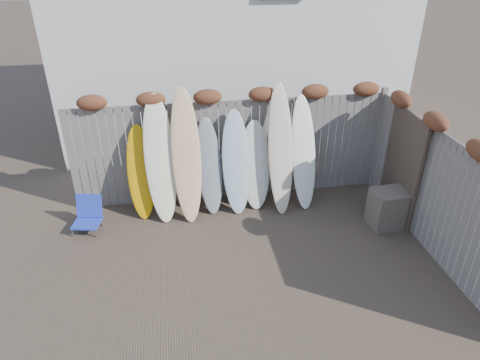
{
  "coord_description": "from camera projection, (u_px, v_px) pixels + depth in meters",
  "views": [
    {
      "loc": [
        -1.01,
        -5.04,
        4.49
      ],
      "look_at": [
        0.0,
        1.2,
        1.0
      ],
      "focal_mm": 32.0,
      "sensor_mm": 36.0,
      "label": 1
    }
  ],
  "objects": [
    {
      "name": "surfboard_1",
      "position": [
        160.0,
        159.0,
        7.62
      ],
      "size": [
        0.6,
        0.82,
        2.25
      ],
      "primitive_type": "ellipsoid",
      "rotation": [
        -0.31,
        0.0,
        0.06
      ],
      "color": "#ECE8C0",
      "rests_on": "ground"
    },
    {
      "name": "surfboard_0",
      "position": [
        141.0,
        173.0,
        7.78
      ],
      "size": [
        0.48,
        0.61,
        1.69
      ],
      "primitive_type": "ellipsoid",
      "rotation": [
        -0.31,
        0.0,
        -0.0
      ],
      "color": "#D99706",
      "rests_on": "ground"
    },
    {
      "name": "surfboard_5",
      "position": [
        255.0,
        165.0,
        8.08
      ],
      "size": [
        0.58,
        0.62,
        1.65
      ],
      "primitive_type": "ellipsoid",
      "rotation": [
        -0.31,
        0.0,
        -0.05
      ],
      "color": "silver",
      "rests_on": "ground"
    },
    {
      "name": "surfboard_2",
      "position": [
        186.0,
        156.0,
        7.62
      ],
      "size": [
        0.53,
        0.83,
        2.35
      ],
      "primitive_type": "ellipsoid",
      "rotation": [
        -0.31,
        0.0,
        0.01
      ],
      "color": "#E2C386",
      "rests_on": "ground"
    },
    {
      "name": "surfboard_3",
      "position": [
        209.0,
        166.0,
        7.91
      ],
      "size": [
        0.52,
        0.68,
        1.76
      ],
      "primitive_type": "ellipsoid",
      "rotation": [
        -0.31,
        0.0,
        0.1
      ],
      "color": "slate",
      "rests_on": "ground"
    },
    {
      "name": "ground",
      "position": [
        252.0,
        273.0,
        6.66
      ],
      "size": [
        80.0,
        80.0,
        0.0
      ],
      "primitive_type": "plane",
      "color": "#493A2D"
    },
    {
      "name": "surfboard_6",
      "position": [
        280.0,
        150.0,
        7.86
      ],
      "size": [
        0.47,
        0.83,
        2.35
      ],
      "primitive_type": "ellipsoid",
      "rotation": [
        -0.31,
        0.0,
        -0.02
      ],
      "color": "beige",
      "rests_on": "ground"
    },
    {
      "name": "back_fence",
      "position": [
        233.0,
        142.0,
        8.17
      ],
      "size": [
        6.05,
        0.28,
        2.24
      ],
      "color": "slate",
      "rests_on": "ground"
    },
    {
      "name": "house",
      "position": [
        226.0,
        2.0,
        10.8
      ],
      "size": [
        8.5,
        5.5,
        6.33
      ],
      "color": "silver",
      "rests_on": "ground"
    },
    {
      "name": "surfboard_7",
      "position": [
        303.0,
        153.0,
        8.03
      ],
      "size": [
        0.52,
        0.77,
        2.1
      ],
      "primitive_type": "ellipsoid",
      "rotation": [
        -0.31,
        0.0,
        0.07
      ],
      "color": "white",
      "rests_on": "ground"
    },
    {
      "name": "wooden_crate",
      "position": [
        388.0,
        208.0,
        7.64
      ],
      "size": [
        0.63,
        0.53,
        0.7
      ],
      "primitive_type": "cube",
      "rotation": [
        0.0,
        0.0,
        0.06
      ],
      "color": "brown",
      "rests_on": "ground"
    },
    {
      "name": "beach_chair",
      "position": [
        88.0,
        214.0,
        7.59
      ],
      "size": [
        0.55,
        0.57,
        0.61
      ],
      "color": "#243AB5",
      "rests_on": "ground"
    },
    {
      "name": "right_fence",
      "position": [
        437.0,
        186.0,
        6.75
      ],
      "size": [
        0.28,
        4.4,
        2.24
      ],
      "color": "slate",
      "rests_on": "ground"
    },
    {
      "name": "surfboard_4",
      "position": [
        236.0,
        163.0,
        7.91
      ],
      "size": [
        0.52,
        0.68,
        1.89
      ],
      "primitive_type": "ellipsoid",
      "rotation": [
        -0.31,
        0.0,
        -0.0
      ],
      "color": "#A0B9C5",
      "rests_on": "ground"
    },
    {
      "name": "lattice_panel",
      "position": [
        402.0,
        165.0,
        7.69
      ],
      "size": [
        0.17,
        1.34,
        2.01
      ],
      "primitive_type": "cube",
      "rotation": [
        0.0,
        0.0,
        -0.08
      ],
      "color": "#2E251C",
      "rests_on": "ground"
    }
  ]
}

